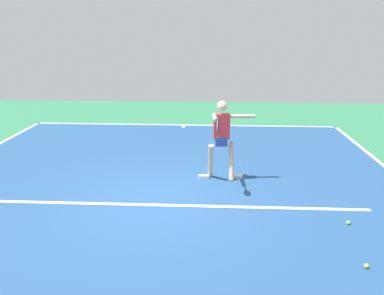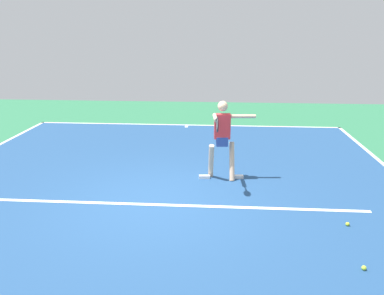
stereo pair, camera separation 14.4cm
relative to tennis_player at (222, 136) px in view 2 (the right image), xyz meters
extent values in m
plane|color=#2D754C|center=(1.20, 1.31, -0.99)|extent=(21.89, 21.89, 0.00)
cube|color=navy|center=(1.20, 1.31, -0.99)|extent=(10.40, 12.83, 0.00)
cube|color=white|center=(1.20, -5.05, -0.99)|extent=(10.40, 0.10, 0.01)
cube|color=white|center=(1.20, 1.43, -0.99)|extent=(7.80, 0.10, 0.01)
cube|color=white|center=(1.20, -4.85, -0.99)|extent=(0.10, 0.30, 0.01)
cylinder|color=beige|center=(-0.22, -0.05, -0.59)|extent=(0.14, 0.40, 0.83)
cube|color=white|center=(-0.36, -0.07, -0.95)|extent=(0.25, 0.12, 0.07)
cylinder|color=beige|center=(0.23, -0.02, -0.59)|extent=(0.14, 0.40, 0.83)
cube|color=white|center=(0.38, -0.01, -0.95)|extent=(0.25, 0.12, 0.07)
cube|color=#2D4799|center=(0.01, -0.04, -0.13)|extent=(0.26, 0.22, 0.20)
cube|color=red|center=(0.01, -0.04, 0.19)|extent=(0.35, 0.21, 0.53)
sphere|color=beige|center=(0.01, -0.04, 0.63)|extent=(0.22, 0.22, 0.22)
cylinder|color=beige|center=(-0.43, -0.07, 0.41)|extent=(0.54, 0.12, 0.08)
cylinder|color=beige|center=(0.16, 0.24, 0.44)|extent=(0.12, 0.54, 0.08)
cylinder|color=black|center=(0.13, 0.62, 0.44)|extent=(0.05, 0.22, 0.03)
torus|color=black|center=(0.11, 0.86, 0.44)|extent=(0.05, 0.29, 0.29)
cylinder|color=silver|center=(0.11, 0.86, 0.44)|extent=(0.02, 0.25, 0.25)
sphere|color=#CCE033|center=(-2.11, 2.01, -0.96)|extent=(0.07, 0.07, 0.07)
sphere|color=#C6E53D|center=(-1.94, 3.29, -0.96)|extent=(0.07, 0.07, 0.07)
camera|label=1|loc=(0.19, 8.10, 2.15)|focal=36.68mm
camera|label=2|loc=(0.05, 8.09, 2.15)|focal=36.68mm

